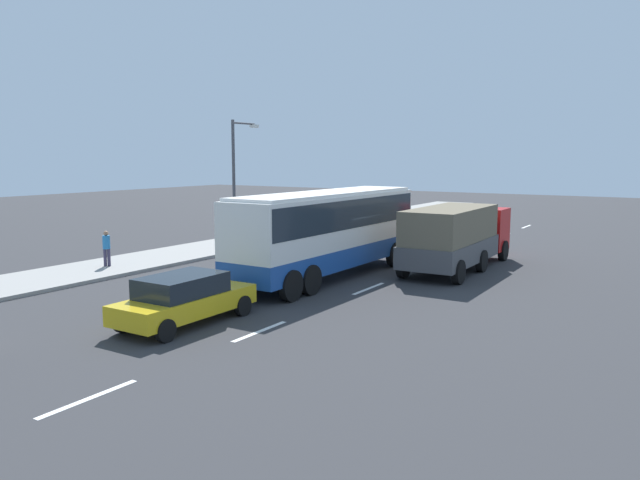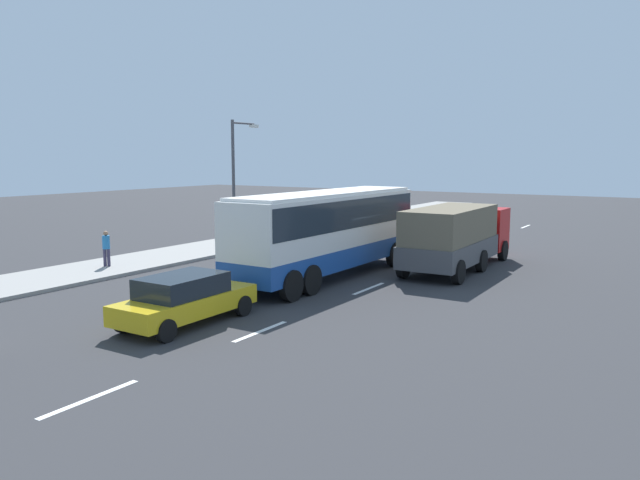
{
  "view_description": "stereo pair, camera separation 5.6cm",
  "coord_description": "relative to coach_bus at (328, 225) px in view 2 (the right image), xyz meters",
  "views": [
    {
      "loc": [
        -22.18,
        -12.81,
        4.95
      ],
      "look_at": [
        -1.25,
        0.31,
        1.56
      ],
      "focal_mm": 34.22,
      "sensor_mm": 36.0,
      "label": 1
    },
    {
      "loc": [
        -22.21,
        -12.76,
        4.95
      ],
      "look_at": [
        -1.25,
        0.31,
        1.56
      ],
      "focal_mm": 34.22,
      "sensor_mm": 36.0,
      "label": 2
    }
  ],
  "objects": [
    {
      "name": "lane_centreline",
      "position": [
        4.93,
        -2.41,
        -2.18
      ],
      "size": [
        39.04,
        0.16,
        0.01
      ],
      "color": "white",
      "rests_on": "ground_plane"
    },
    {
      "name": "car_yellow_taxi",
      "position": [
        -8.26,
        -0.05,
        -1.39
      ],
      "size": [
        4.56,
        1.87,
        1.5
      ],
      "rotation": [
        0.0,
        0.0,
        0.0
      ],
      "color": "gold",
      "rests_on": "ground_plane"
    },
    {
      "name": "cargo_truck",
      "position": [
        4.68,
        -3.81,
        -0.64
      ],
      "size": [
        8.23,
        2.65,
        2.79
      ],
      "rotation": [
        0.0,
        0.0,
        0.01
      ],
      "color": "red",
      "rests_on": "ground_plane"
    },
    {
      "name": "ground_plane",
      "position": [
        1.12,
        -0.01,
        -2.18
      ],
      "size": [
        120.0,
        120.0,
        0.0
      ],
      "primitive_type": "plane",
      "color": "#333335"
    },
    {
      "name": "street_lamp",
      "position": [
        3.31,
        7.51,
        1.84
      ],
      "size": [
        2.08,
        0.24,
        6.64
      ],
      "color": "#47474C",
      "rests_on": "sidewalk_curb"
    },
    {
      "name": "coach_bus",
      "position": [
        0.0,
        0.0,
        0.0
      ],
      "size": [
        10.87,
        2.74,
        3.53
      ],
      "rotation": [
        0.0,
        0.0,
        -0.02
      ],
      "color": "#1E4C9E",
      "rests_on": "ground_plane"
    },
    {
      "name": "sidewalk_curb",
      "position": [
        1.12,
        9.27,
        -2.11
      ],
      "size": [
        80.0,
        4.0,
        0.15
      ],
      "primitive_type": "cube",
      "color": "gray",
      "rests_on": "ground_plane"
    },
    {
      "name": "pedestrian_near_curb",
      "position": [
        -3.63,
        9.18,
        -1.14
      ],
      "size": [
        0.32,
        0.32,
        1.57
      ],
      "rotation": [
        0.0,
        0.0,
        0.69
      ],
      "color": "#38334C",
      "rests_on": "sidewalk_curb"
    }
  ]
}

